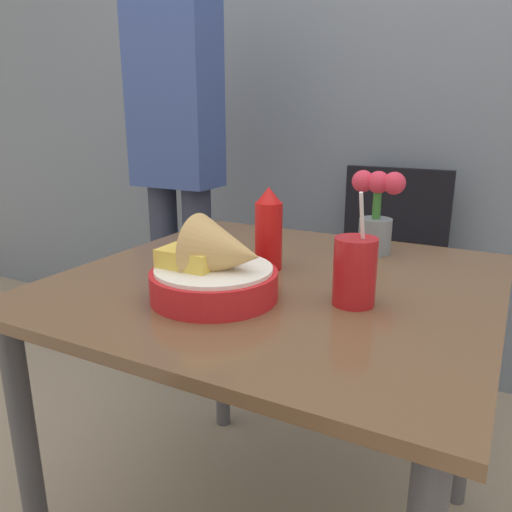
{
  "coord_description": "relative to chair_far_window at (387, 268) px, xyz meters",
  "views": [
    {
      "loc": [
        0.45,
        -0.95,
        1.1
      ],
      "look_at": [
        -0.03,
        -0.05,
        0.8
      ],
      "focal_mm": 35.0,
      "sensor_mm": 36.0,
      "label": 1
    }
  ],
  "objects": [
    {
      "name": "wall_window",
      "position": [
        -0.04,
        0.24,
        0.78
      ],
      "size": [
        7.0,
        0.06,
        2.6
      ],
      "color": "slate",
      "rests_on": "ground_plane"
    },
    {
      "name": "dining_table",
      "position": [
        -0.04,
        -0.89,
        0.11
      ],
      "size": [
        0.92,
        0.9,
        0.74
      ],
      "color": "brown",
      "rests_on": "ground_plane"
    },
    {
      "name": "person_standing",
      "position": [
        -0.74,
        -0.31,
        0.47
      ],
      "size": [
        0.32,
        0.19,
        1.7
      ],
      "color": "#2D3347",
      "rests_on": "ground_plane"
    },
    {
      "name": "flower_vase",
      "position": [
        0.09,
        -0.59,
        0.33
      ],
      "size": [
        0.14,
        0.08,
        0.21
      ],
      "color": "gray",
      "rests_on": "dining_table"
    },
    {
      "name": "drink_cup",
      "position": [
        0.16,
        -0.96,
        0.28
      ],
      "size": [
        0.08,
        0.08,
        0.22
      ],
      "color": "red",
      "rests_on": "dining_table"
    },
    {
      "name": "food_basket",
      "position": [
        -0.09,
        -1.06,
        0.28
      ],
      "size": [
        0.25,
        0.25,
        0.17
      ],
      "color": "red",
      "rests_on": "dining_table"
    },
    {
      "name": "ketchup_bottle",
      "position": [
        -0.09,
        -0.84,
        0.31
      ],
      "size": [
        0.06,
        0.06,
        0.19
      ],
      "color": "red",
      "rests_on": "dining_table"
    },
    {
      "name": "chair_far_window",
      "position": [
        0.0,
        0.0,
        0.0
      ],
      "size": [
        0.4,
        0.4,
        0.89
      ],
      "color": "black",
      "rests_on": "ground_plane"
    }
  ]
}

